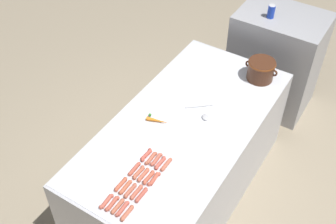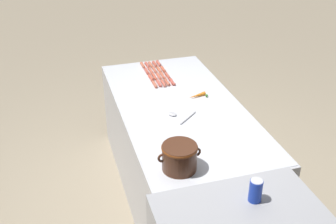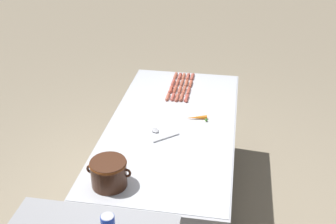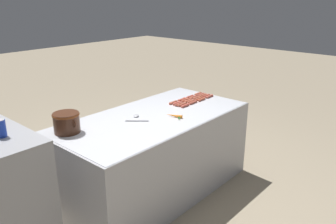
{
  "view_description": "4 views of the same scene",
  "coord_description": "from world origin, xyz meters",
  "px_view_note": "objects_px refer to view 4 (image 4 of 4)",
  "views": [
    {
      "loc": [
        1.1,
        -1.98,
        3.13
      ],
      "look_at": [
        -0.12,
        -0.04,
        0.93
      ],
      "focal_mm": 45.45,
      "sensor_mm": 36.0,
      "label": 1
    },
    {
      "loc": [
        0.93,
        2.79,
        2.45
      ],
      "look_at": [
        0.15,
        0.15,
        0.88
      ],
      "focal_mm": 43.82,
      "sensor_mm": 36.0,
      "label": 2
    },
    {
      "loc": [
        -0.44,
        2.78,
        2.52
      ],
      "look_at": [
        0.06,
        -0.17,
        0.85
      ],
      "focal_mm": 44.95,
      "sensor_mm": 36.0,
      "label": 3
    },
    {
      "loc": [
        -2.19,
        2.27,
        1.97
      ],
      "look_at": [
        -0.07,
        -0.14,
        0.86
      ],
      "focal_mm": 36.42,
      "sensor_mm": 36.0,
      "label": 4
    }
  ],
  "objects_px": {
    "hot_dog_12": "(201,95)",
    "hot_dog_3": "(185,106)",
    "hot_dog_14": "(185,100)",
    "hot_dog_17": "(190,97)",
    "hot_dog_5": "(199,99)",
    "hot_dog_1": "(202,99)",
    "hot_dog_7": "(182,104)",
    "bean_pot": "(66,122)",
    "hot_dog_6": "(191,101)",
    "hot_dog_10": "(188,101)",
    "hot_dog_19": "(173,102)",
    "hot_dog_13": "(193,97)",
    "hot_dog_18": "(182,100)",
    "hot_dog_2": "(193,102)",
    "carrot": "(174,116)",
    "hot_dog_4": "(206,96)",
    "hot_dog_8": "(203,95)",
    "hot_dog_9": "(196,98)",
    "hot_dog_0": "(209,96)",
    "hot_dog_15": "(177,103)",
    "hot_dog_11": "(179,104)",
    "serving_spoon": "(136,117)",
    "soda_can": "(1,128)"
  },
  "relations": [
    {
      "from": "hot_dog_12",
      "to": "hot_dog_3",
      "type": "bearing_deg",
      "value": 105.43
    },
    {
      "from": "hot_dog_14",
      "to": "hot_dog_17",
      "type": "bearing_deg",
      "value": -74.42
    },
    {
      "from": "hot_dog_12",
      "to": "hot_dog_14",
      "type": "relative_size",
      "value": 1.0
    },
    {
      "from": "hot_dog_5",
      "to": "hot_dog_14",
      "type": "bearing_deg",
      "value": 60.2
    },
    {
      "from": "hot_dog_1",
      "to": "hot_dog_7",
      "type": "xyz_separation_m",
      "value": [
        0.05,
        0.29,
        0.0
      ]
    },
    {
      "from": "bean_pot",
      "to": "hot_dog_5",
      "type": "bearing_deg",
      "value": -100.65
    },
    {
      "from": "hot_dog_6",
      "to": "bean_pot",
      "type": "relative_size",
      "value": 0.46
    },
    {
      "from": "hot_dog_10",
      "to": "hot_dog_19",
      "type": "relative_size",
      "value": 1.0
    },
    {
      "from": "hot_dog_13",
      "to": "bean_pot",
      "type": "distance_m",
      "value": 1.53
    },
    {
      "from": "hot_dog_12",
      "to": "hot_dog_18",
      "type": "xyz_separation_m",
      "value": [
        0.04,
        0.3,
        0.0
      ]
    },
    {
      "from": "hot_dog_18",
      "to": "hot_dog_2",
      "type": "bearing_deg",
      "value": -179.87
    },
    {
      "from": "hot_dog_1",
      "to": "bean_pot",
      "type": "relative_size",
      "value": 0.46
    },
    {
      "from": "hot_dog_14",
      "to": "carrot",
      "type": "bearing_deg",
      "value": 117.44
    },
    {
      "from": "hot_dog_18",
      "to": "hot_dog_19",
      "type": "xyz_separation_m",
      "value": [
        0.0,
        0.15,
        0.0
      ]
    },
    {
      "from": "carrot",
      "to": "bean_pot",
      "type": "bearing_deg",
      "value": 63.33
    },
    {
      "from": "hot_dog_2",
      "to": "hot_dog_19",
      "type": "bearing_deg",
      "value": 42.14
    },
    {
      "from": "hot_dog_4",
      "to": "hot_dog_10",
      "type": "bearing_deg",
      "value": 82.74
    },
    {
      "from": "hot_dog_5",
      "to": "hot_dog_8",
      "type": "distance_m",
      "value": 0.15
    },
    {
      "from": "hot_dog_3",
      "to": "hot_dog_12",
      "type": "height_order",
      "value": "same"
    },
    {
      "from": "hot_dog_9",
      "to": "hot_dog_13",
      "type": "height_order",
      "value": "same"
    },
    {
      "from": "hot_dog_13",
      "to": "hot_dog_9",
      "type": "bearing_deg",
      "value": -164.25
    },
    {
      "from": "hot_dog_0",
      "to": "hot_dog_14",
      "type": "relative_size",
      "value": 1.0
    },
    {
      "from": "hot_dog_8",
      "to": "hot_dog_15",
      "type": "relative_size",
      "value": 1.0
    },
    {
      "from": "hot_dog_0",
      "to": "hot_dog_13",
      "type": "height_order",
      "value": "same"
    },
    {
      "from": "hot_dog_0",
      "to": "hot_dog_6",
      "type": "distance_m",
      "value": 0.3
    },
    {
      "from": "hot_dog_0",
      "to": "hot_dog_4",
      "type": "distance_m",
      "value": 0.04
    },
    {
      "from": "hot_dog_11",
      "to": "hot_dog_12",
      "type": "relative_size",
      "value": 1.0
    },
    {
      "from": "hot_dog_0",
      "to": "hot_dog_11",
      "type": "relative_size",
      "value": 1.0
    },
    {
      "from": "hot_dog_11",
      "to": "hot_dog_12",
      "type": "xyz_separation_m",
      "value": [
        0.04,
        -0.45,
        0.0
      ]
    },
    {
      "from": "hot_dog_11",
      "to": "hot_dog_15",
      "type": "distance_m",
      "value": 0.04
    },
    {
      "from": "hot_dog_3",
      "to": "hot_dog_5",
      "type": "bearing_deg",
      "value": -82.27
    },
    {
      "from": "hot_dog_4",
      "to": "hot_dog_7",
      "type": "bearing_deg",
      "value": 89.85
    },
    {
      "from": "hot_dog_2",
      "to": "serving_spoon",
      "type": "distance_m",
      "value": 0.74
    },
    {
      "from": "hot_dog_0",
      "to": "hot_dog_7",
      "type": "bearing_deg",
      "value": 84.5
    },
    {
      "from": "hot_dog_8",
      "to": "hot_dog_9",
      "type": "height_order",
      "value": "same"
    },
    {
      "from": "hot_dog_7",
      "to": "serving_spoon",
      "type": "height_order",
      "value": "hot_dog_7"
    },
    {
      "from": "hot_dog_19",
      "to": "hot_dog_18",
      "type": "bearing_deg",
      "value": -91.28
    },
    {
      "from": "hot_dog_7",
      "to": "hot_dog_15",
      "type": "xyz_separation_m",
      "value": [
        0.08,
        0.0,
        0.0
      ]
    },
    {
      "from": "hot_dog_4",
      "to": "bean_pot",
      "type": "relative_size",
      "value": 0.46
    },
    {
      "from": "hot_dog_8",
      "to": "hot_dog_19",
      "type": "height_order",
      "value": "same"
    },
    {
      "from": "hot_dog_6",
      "to": "hot_dog_8",
      "type": "bearing_deg",
      "value": -81.58
    },
    {
      "from": "hot_dog_6",
      "to": "hot_dog_7",
      "type": "distance_m",
      "value": 0.15
    },
    {
      "from": "hot_dog_0",
      "to": "hot_dog_14",
      "type": "distance_m",
      "value": 0.32
    },
    {
      "from": "hot_dog_7",
      "to": "carrot",
      "type": "distance_m",
      "value": 0.37
    },
    {
      "from": "hot_dog_3",
      "to": "hot_dog_6",
      "type": "xyz_separation_m",
      "value": [
        0.04,
        -0.15,
        0.0
      ]
    },
    {
      "from": "soda_can",
      "to": "hot_dog_11",
      "type": "bearing_deg",
      "value": -91.59
    },
    {
      "from": "hot_dog_13",
      "to": "soda_can",
      "type": "bearing_deg",
      "value": 89.74
    },
    {
      "from": "hot_dog_1",
      "to": "hot_dog_6",
      "type": "xyz_separation_m",
      "value": [
        0.04,
        0.14,
        0.0
      ]
    },
    {
      "from": "hot_dog_2",
      "to": "hot_dog_6",
      "type": "relative_size",
      "value": 1.0
    },
    {
      "from": "hot_dog_17",
      "to": "hot_dog_19",
      "type": "relative_size",
      "value": 1.0
    }
  ]
}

